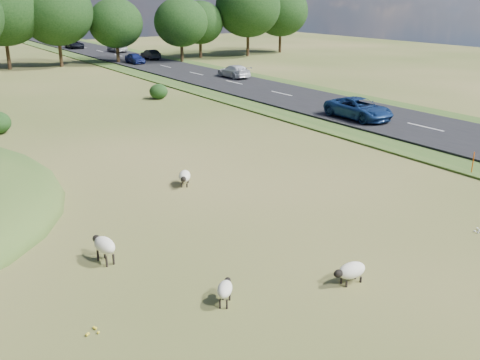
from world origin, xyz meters
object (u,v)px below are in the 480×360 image
Objects in this scene: car_3 at (75,44)px; sheep_1 at (225,289)px; car_1 at (359,108)px; sheep_4 at (351,271)px; car_5 at (117,47)px; sheep_0 at (185,176)px; car_2 at (135,58)px; car_4 at (234,71)px; sheep_3 at (104,245)px; marker_post at (473,163)px; car_7 at (150,54)px.

sheep_1 is at bearing -104.54° from car_3.
car_3 is (0.00, 66.45, -0.07)m from car_1.
car_5 is (21.01, 73.11, 0.53)m from sheep_4.
sheep_1 is 0.19× the size of car_5.
sheep_0 is 0.26× the size of car_5.
sheep_4 is at bearing -136.18° from car_1.
car_2 is 18.60m from car_4.
car_4 is at bearing -47.08° from sheep_3.
marker_post reaches higher than sheep_0.
sheep_3 is 56.46m from car_2.
sheep_0 is at bearing -103.48° from car_3.
sheep_0 is 65.30m from car_5.
car_2 is (3.99, 52.71, 0.32)m from marker_post.
car_1 is 1.37× the size of car_2.
car_2 reaches higher than marker_post.
car_1 is 66.45m from car_3.
marker_post is at bearing -101.70° from sheep_3.
marker_post is 78.55m from car_3.
sheep_3 is at bearing 176.24° from marker_post.
sheep_4 is at bearing -106.74° from car_2.
sheep_1 is at bearing 56.52° from car_4.
car_7 reaches higher than marker_post.
sheep_4 is at bearing -101.72° from car_3.
car_4 is 34.09m from car_5.
marker_post is at bearing -92.91° from car_3.
car_4 is (27.06, 33.24, 0.28)m from sheep_3.
car_5 is at bearing -29.83° from sheep_3.
car_7 reaches higher than sheep_4.
car_1 reaches higher than sheep_3.
car_1 is at bearing -132.58° from sheep_4.
car_3 reaches higher than sheep_1.
sheep_0 is 0.97× the size of sheep_3.
car_3 reaches higher than sheep_0.
sheep_3 is at bearing -14.77° from sheep_0.
sheep_1 is at bearing -13.33° from sheep_4.
car_4 is (7.79, 34.51, 0.33)m from marker_post.
car_1 is 1.10× the size of car_3.
sheep_0 is 0.33× the size of car_2.
car_2 reaches higher than sheep_0.
car_3 is at bearing -24.70° from sheep_3.
car_1 is (17.21, 16.52, 0.55)m from sheep_4.
car_7 is (27.06, 54.82, 0.26)m from sheep_3.
car_5 is (0.00, 34.09, 0.05)m from car_4.
car_4 is 1.17× the size of car_7.
car_3 is 1.04× the size of car_4.
car_7 is (0.00, 21.58, -0.02)m from car_4.
car_5 reaches higher than sheep_3.
car_2 is 0.84× the size of car_4.
car_5 is (25.01, 71.90, 0.47)m from sheep_1.
car_3 is at bearing -160.41° from sheep_0.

